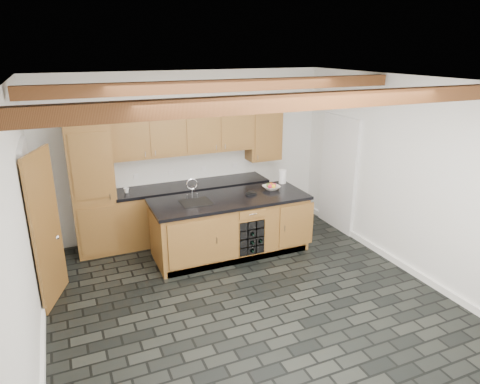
{
  "coord_description": "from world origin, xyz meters",
  "views": [
    {
      "loc": [
        -2.03,
        -4.53,
        3.16
      ],
      "look_at": [
        0.26,
        0.8,
        1.19
      ],
      "focal_mm": 32.0,
      "sensor_mm": 36.0,
      "label": 1
    }
  ],
  "objects_px": {
    "island": "(231,225)",
    "fruit_bowl": "(271,188)",
    "kitchen_scale": "(251,193)",
    "paper_towel": "(283,176)"
  },
  "relations": [
    {
      "from": "island",
      "to": "fruit_bowl",
      "type": "height_order",
      "value": "fruit_bowl"
    },
    {
      "from": "island",
      "to": "paper_towel",
      "type": "relative_size",
      "value": 10.48
    },
    {
      "from": "kitchen_scale",
      "to": "paper_towel",
      "type": "xyz_separation_m",
      "value": [
        0.75,
        0.34,
        0.1
      ]
    },
    {
      "from": "paper_towel",
      "to": "kitchen_scale",
      "type": "bearing_deg",
      "value": -155.74
    },
    {
      "from": "island",
      "to": "fruit_bowl",
      "type": "distance_m",
      "value": 0.93
    },
    {
      "from": "island",
      "to": "kitchen_scale",
      "type": "relative_size",
      "value": 15.79
    },
    {
      "from": "fruit_bowl",
      "to": "paper_towel",
      "type": "distance_m",
      "value": 0.43
    },
    {
      "from": "island",
      "to": "fruit_bowl",
      "type": "xyz_separation_m",
      "value": [
        0.77,
        0.12,
        0.5
      ]
    },
    {
      "from": "kitchen_scale",
      "to": "paper_towel",
      "type": "distance_m",
      "value": 0.83
    },
    {
      "from": "island",
      "to": "fruit_bowl",
      "type": "bearing_deg",
      "value": 8.5
    }
  ]
}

